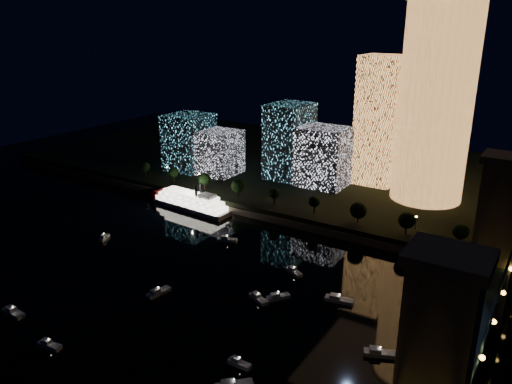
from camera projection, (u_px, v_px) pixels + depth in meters
ground at (208, 331)px, 142.68m from camera, size 520.00×520.00×0.00m
far_bank at (390, 180)px, 269.39m from camera, size 420.00×160.00×5.00m
seawall at (329, 230)px, 207.55m from camera, size 420.00×6.00×3.00m
tower_cylindrical at (436, 103)px, 220.53m from camera, size 34.00×34.00×89.28m
tower_rectangular at (379, 121)px, 248.44m from camera, size 20.04×20.04×63.77m
midrise_blocks at (255, 147)px, 264.83m from camera, size 98.90×41.43×38.84m
truss_bridge at (455, 353)px, 107.28m from camera, size 13.00×266.00×50.00m
riverboat at (188, 201)px, 235.42m from camera, size 45.58×12.48×13.57m
motorboats at (219, 305)px, 154.38m from camera, size 126.18×86.42×2.78m
esplanade_trees at (292, 197)px, 220.18m from camera, size 165.55×6.98×8.99m
street_lamps at (273, 191)px, 231.98m from camera, size 132.70×0.70×5.65m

